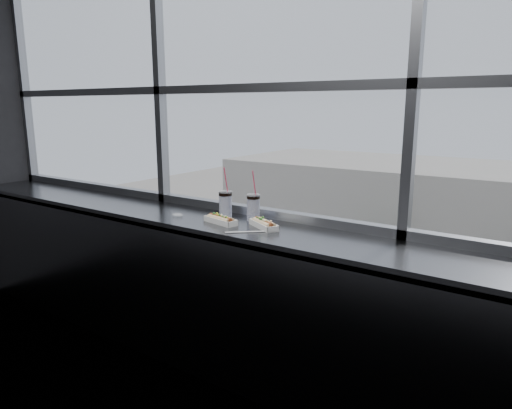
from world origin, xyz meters
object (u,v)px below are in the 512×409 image
Objects in this scene: hotdog_tray_right at (264,224)px; soda_cup_left at (225,203)px; car_near_c at (438,386)px; tree_left at (369,244)px; soda_cup_right at (253,206)px; car_near_b at (311,347)px; loose_straw at (245,232)px; car_near_a at (202,312)px; hotdog_tray_left at (221,220)px; wrapper at (177,215)px.

soda_cup_left reaches higher than hotdog_tray_right.
tree_left is at bearing 32.70° from car_near_c.
soda_cup_left reaches higher than soda_cup_right.
tree_left is (-1.59, 12.00, 2.01)m from car_near_b.
loose_straw is 24.77m from car_near_a.
hotdog_tray_left reaches higher than car_near_a.
soda_cup_left is 0.36m from wrapper.
car_near_a is at bearing 132.00° from soda_cup_left.
hotdog_tray_right is at bearing 24.64° from hotdog_tray_left.
wrapper is (-0.69, -0.08, -0.01)m from hotdog_tray_right.
loose_straw is 31.26m from tree_left.
wrapper is at bearing -72.91° from tree_left.
hotdog_tray_right is 21.15m from car_near_b.
car_near_c is at bearing 95.69° from soda_cup_right.
car_near_c is (-1.61, 16.15, -10.99)m from soda_cup_right.
soda_cup_right reaches higher than hotdog_tray_left.
soda_cup_right is at bearing 173.09° from hotdog_tray_right.
hotdog_tray_left is 0.06× the size of tree_left.
loose_straw is (0.13, -0.28, -0.10)m from soda_cup_right.
loose_straw is at bearing -173.71° from car_near_c.
soda_cup_left reaches higher than wrapper.
hotdog_tray_right reaches higher than loose_straw.
loose_straw is 0.04× the size of car_near_c.
soda_cup_right is 21.04m from car_near_b.
loose_straw is at bearing -72.41° from hotdog_tray_right.
hotdog_tray_right is 0.06× the size of tree_left.
loose_straw is 19.79m from car_near_c.
car_near_b is at bearing 115.35° from soda_cup_right.
hotdog_tray_right reaches higher than car_near_a.
soda_cup_left is 0.44m from loose_straw.
tree_left is (-7.63, 12.00, 1.90)m from car_near_c.
wrapper is 24.33m from car_near_a.
soda_cup_right is 1.41× the size of loose_straw.
hotdog_tray_left is 1.10× the size of loose_straw.
car_near_a is (-13.18, 0.00, -0.11)m from car_near_c.
wrapper reaches higher than car_near_b.
soda_cup_right is 19.60m from car_near_c.
soda_cup_left is 0.08× the size of tree_left.
wrapper is (-0.38, -0.02, -0.01)m from hotdog_tray_left.
car_near_c is at bearing 55.51° from loose_straw.
soda_cup_left is 0.22m from soda_cup_right.
hotdog_tray_left is 0.04× the size of car_near_b.
loose_straw reaches higher than car_near_c.
car_near_c is at bearing 93.79° from wrapper.
loose_straw is (0.34, -0.25, -0.10)m from soda_cup_left.
loose_straw is at bearing -133.83° from car_near_a.
soda_cup_left is at bearing -134.06° from car_near_a.
car_near_a is 1.37× the size of tree_left.
car_near_b is at bearing 126.55° from hotdog_tray_left.
soda_cup_right reaches higher than car_near_a.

